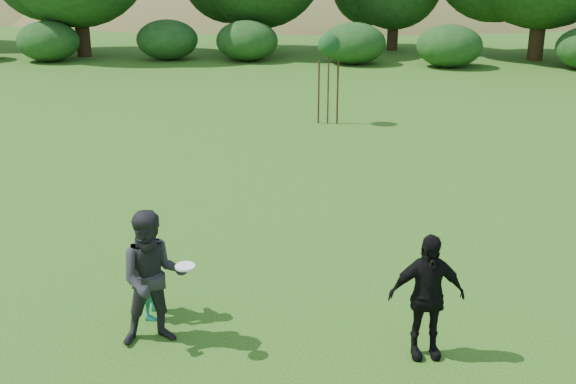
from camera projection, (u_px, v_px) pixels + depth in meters
name	position (u px, v px, depth m)	size (l,w,h in m)	color
ground	(268.00, 325.00, 10.82)	(120.00, 120.00, 0.00)	#19470C
player_teal	(150.00, 267.00, 10.86)	(0.60, 0.39, 1.64)	#1B7C64
player_grey	(153.00, 278.00, 10.08)	(0.97, 0.75, 1.99)	#252527
player_black	(426.00, 296.00, 9.77)	(1.05, 0.44, 1.80)	black
frisbee	(185.00, 266.00, 9.65)	(0.27, 0.27, 0.04)	white
sapling	(329.00, 47.00, 22.43)	(0.70, 0.70, 2.85)	#3D2E17
hillside	(341.00, 113.00, 79.22)	(150.00, 72.00, 52.00)	olive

